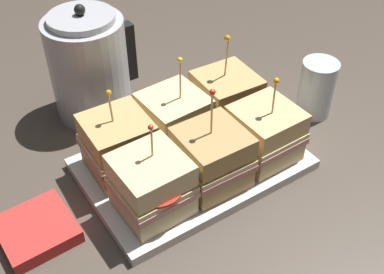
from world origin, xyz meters
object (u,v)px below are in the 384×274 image
Objects in this scene: sandwich_front_right at (265,133)px; kettle_steel at (90,67)px; serving_platter at (192,164)px; sandwich_back_center at (174,121)px; sandwich_back_right at (226,99)px; napkin_stack at (37,230)px; sandwich_front_center at (212,158)px; sandwich_front_left at (152,186)px; sandwich_back_left at (118,145)px; drinking_glass at (317,89)px.

kettle_steel reaches higher than sandwich_front_right.
sandwich_back_center reaches higher than serving_platter.
sandwich_back_right is 1.63× the size of napkin_stack.
serving_platter is 1.62× the size of kettle_steel.
sandwich_front_center is 0.11m from sandwich_front_right.
sandwich_front_left and sandwich_back_left have the same top height.
sandwich_front_left is 0.25m from sandwich_back_right.
drinking_glass is (0.37, -0.25, -0.05)m from kettle_steel.
sandwich_back_right is at bearing 89.30° from sandwich_front_right.
sandwich_front_left is (-0.11, -0.06, 0.06)m from serving_platter.
sandwich_back_right is (0.12, -0.00, 0.00)m from sandwich_back_center.
serving_platter is at bearing -25.82° from sandwich_back_left.
sandwich_front_center reaches higher than serving_platter.
serving_platter is 0.08m from sandwich_back_center.
serving_platter is 0.14m from sandwich_front_left.
sandwich_front_center is 0.79× the size of kettle_steel.
sandwich_back_center is at bearing 45.78° from sandwich_front_left.
sandwich_back_left is (-0.11, 0.11, -0.00)m from sandwich_front_center.
kettle_steel is (-0.18, 0.31, 0.04)m from sandwich_front_right.
sandwich_back_left is at bearing 15.40° from napkin_stack.
drinking_glass is 1.03× the size of napkin_stack.
napkin_stack is at bearing 170.83° from sandwich_front_right.
sandwich_front_center is at bearing -45.14° from sandwich_back_left.
sandwich_back_right reaches higher than sandwich_back_left.
sandwich_front_left is at bearing -172.33° from drinking_glass.
napkin_stack is at bearing 166.93° from sandwich_front_center.
sandwich_front_right reaches higher than sandwich_back_left.
kettle_steel is at bearing 103.06° from sandwich_front_center.
drinking_glass is (0.30, 0.06, -0.01)m from sandwich_front_center.
sandwich_back_right is at bearing 26.54° from serving_platter.
sandwich_back_right is 0.19m from drinking_glass.
sandwich_front_right is (0.11, 0.00, -0.00)m from sandwich_front_center.
kettle_steel reaches higher than serving_platter.
drinking_glass is (0.30, -0.00, 0.05)m from serving_platter.
napkin_stack is at bearing 179.03° from drinking_glass.
sandwich_back_left is at bearing 89.98° from sandwich_front_left.
sandwich_front_right is 1.48× the size of napkin_stack.
kettle_steel is at bearing 134.10° from sandwich_back_right.
sandwich_front_center is 1.58× the size of drinking_glass.
kettle_steel reaches higher than drinking_glass.
sandwich_front_center and sandwich_back_right have the same top height.
serving_platter is at bearing -1.44° from napkin_stack.
drinking_glass is at bearing 7.67° from sandwich_front_left.
serving_platter is 2.33× the size of sandwich_back_left.
kettle_steel reaches higher than sandwich_back_right.
sandwich_back_left is (-0.11, 0.05, 0.06)m from serving_platter.
serving_platter is 2.34× the size of sandwich_front_left.
serving_platter is 2.04× the size of sandwich_front_center.
sandwich_front_center reaches higher than drinking_glass.
drinking_glass is at bearing -11.50° from sandwich_back_center.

